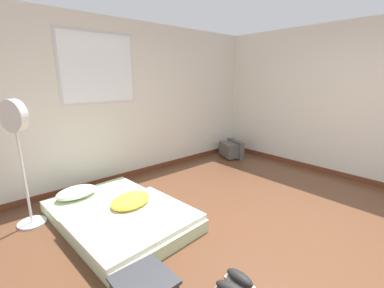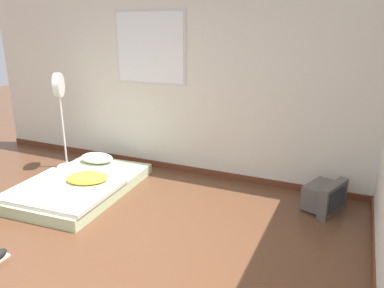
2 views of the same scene
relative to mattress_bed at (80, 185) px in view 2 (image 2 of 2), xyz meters
The scene contains 4 objects.
wall_back 2.07m from the mattress_bed, 49.79° to the left, with size 7.40×0.08×2.60m.
mattress_bed is the anchor object (origin of this frame).
crt_tv 3.16m from the mattress_bed, 14.86° to the left, with size 0.51×0.60×0.37m.
standing_fan 1.41m from the mattress_bed, 141.30° to the left, with size 0.31×0.36×1.49m.
Camera 2 is at (2.17, -1.95, 2.15)m, focal length 35.00 mm.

